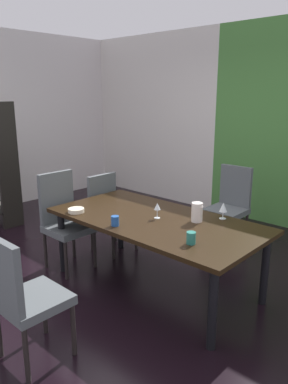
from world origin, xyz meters
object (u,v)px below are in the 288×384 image
at_px(chair_head_far, 230,203).
at_px(cup_corner, 191,238).
at_px(wine_glass_near_window, 157,207).
at_px(chair_left_near, 64,217).
at_px(dining_table, 155,225).
at_px(serving_bowl_west, 76,210).
at_px(chair_left_far, 109,208).
at_px(cup_near_shelf, 115,221).
at_px(wine_glass_south, 223,207).
at_px(chair_head_near, 22,294).
at_px(pitcher_north, 197,212).

height_order(chair_head_far, cup_corner, chair_head_far).
bearing_deg(wine_glass_near_window, chair_left_near, -161.85).
bearing_deg(chair_left_near, cup_corner, 91.84).
xyz_separation_m(dining_table, wine_glass_near_window, (0.01, 0.02, 0.18)).
height_order(dining_table, serving_bowl_west, serving_bowl_west).
bearing_deg(cup_corner, chair_left_far, 159.86).
height_order(wine_glass_near_window, cup_near_shelf, wine_glass_near_window).
relative_size(wine_glass_near_window, cup_near_shelf, 1.66).
xyz_separation_m(wine_glass_south, wine_glass_near_window, (-0.47, -0.41, -0.00)).
bearing_deg(dining_table, chair_head_far, 90.93).
relative_size(chair_head_near, cup_near_shelf, 10.68).
distance_m(chair_left_near, chair_head_far, 2.04).
bearing_deg(chair_left_near, chair_left_far, 178.94).
height_order(wine_glass_south, wine_glass_near_window, wine_glass_south).
bearing_deg(chair_left_far, pitcher_north, 84.42).
height_order(chair_left_far, pitcher_north, chair_left_far).
relative_size(chair_left_near, wine_glass_near_window, 6.95).
relative_size(chair_left_near, wine_glass_south, 6.55).
bearing_deg(serving_bowl_west, chair_head_far, 69.73).
bearing_deg(cup_corner, wine_glass_near_window, 154.39).
bearing_deg(cup_corner, chair_head_near, -116.01).
bearing_deg(serving_bowl_west, chair_head_near, -54.15).
bearing_deg(cup_near_shelf, chair_left_near, 175.34).
bearing_deg(wine_glass_south, chair_head_far, 116.37).
relative_size(chair_head_near, chair_head_far, 0.98).
xyz_separation_m(chair_head_near, cup_corner, (0.57, 1.17, 0.22)).
height_order(wine_glass_south, pitcher_north, pitcher_north).
relative_size(chair_left_near, pitcher_north, 5.73).
bearing_deg(cup_near_shelf, chair_left_far, 140.83).
xyz_separation_m(chair_head_far, serving_bowl_west, (-0.68, -1.84, 0.19)).
bearing_deg(dining_table, wine_glass_near_window, 54.45).
xyz_separation_m(dining_table, chair_head_near, (0.05, -1.44, -0.11)).
bearing_deg(pitcher_north, chair_head_near, -100.28).
bearing_deg(cup_near_shelf, serving_bowl_west, 179.89).
distance_m(chair_head_near, wine_glass_near_window, 1.49).
relative_size(dining_table, cup_near_shelf, 22.83).
height_order(chair_head_near, cup_near_shelf, chair_head_near).
height_order(chair_left_near, wine_glass_near_window, chair_left_near).
distance_m(chair_head_near, chair_head_far, 2.89).
xyz_separation_m(cup_corner, pitcher_north, (-0.27, 0.47, 0.04)).
xyz_separation_m(chair_head_near, wine_glass_near_window, (-0.04, 1.46, 0.28)).
distance_m(wine_glass_near_window, serving_bowl_west, 0.83).
distance_m(chair_head_far, wine_glass_south, 1.17).
bearing_deg(chair_head_far, pitcher_north, 106.41).
bearing_deg(chair_left_near, cup_near_shelf, 85.34).
xyz_separation_m(serving_bowl_west, pitcher_north, (1.05, 0.59, 0.07)).
distance_m(dining_table, chair_left_near, 1.09).
relative_size(chair_head_near, serving_bowl_west, 6.00).
xyz_separation_m(chair_left_near, wine_glass_south, (1.52, 0.76, 0.26)).
height_order(dining_table, pitcher_north, pitcher_north).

